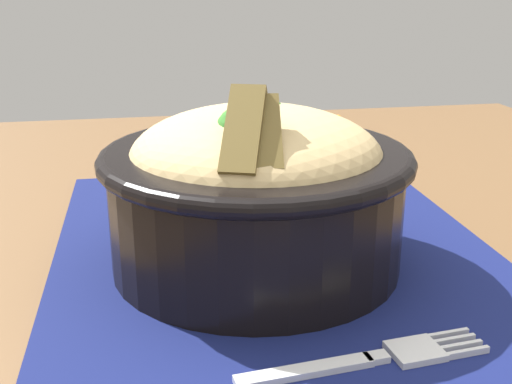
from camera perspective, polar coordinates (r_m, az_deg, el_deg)
placemat at (r=0.42m, az=2.80°, el=-7.51°), size 0.47×0.31×0.00m
bowl at (r=0.41m, az=-0.00°, el=0.66°), size 0.20×0.20×0.13m
fork at (r=0.34m, az=10.59°, el=-14.33°), size 0.03×0.13×0.00m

